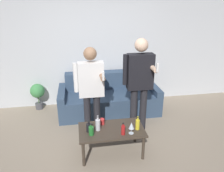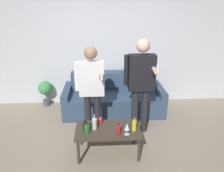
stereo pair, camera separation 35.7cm
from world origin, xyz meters
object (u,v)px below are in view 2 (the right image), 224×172
object	(u,v)px
couch	(113,98)
person_standing_left	(91,86)
coffee_table	(108,131)
person_standing_right	(141,80)
bottle_orange	(85,126)

from	to	relation	value
couch	person_standing_left	xyz separation A→B (m)	(-0.43, -0.89, 0.64)
coffee_table	person_standing_right	size ratio (longest dim) A/B	0.58
couch	person_standing_left	size ratio (longest dim) A/B	1.32
couch	person_standing_right	xyz separation A→B (m)	(0.42, -0.85, 0.71)
coffee_table	bottle_orange	world-z (taller)	bottle_orange
coffee_table	person_standing_right	world-z (taller)	person_standing_right
couch	bottle_orange	world-z (taller)	couch
bottle_orange	person_standing_left	xyz separation A→B (m)	(0.09, 0.56, 0.43)
bottle_orange	person_standing_right	bearing A→B (deg)	33.08
couch	coffee_table	xyz separation A→B (m)	(-0.17, -1.44, 0.09)
person_standing_right	bottle_orange	bearing A→B (deg)	-146.92
couch	person_standing_left	distance (m)	1.18
coffee_table	bottle_orange	size ratio (longest dim) A/B	5.66
person_standing_right	person_standing_left	bearing A→B (deg)	-176.72
bottle_orange	person_standing_left	bearing A→B (deg)	81.03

